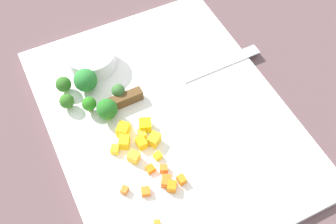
% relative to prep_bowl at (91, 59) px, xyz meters
% --- Properties ---
extents(ground_plane, '(4.00, 4.00, 0.00)m').
position_rel_prep_bowl_xyz_m(ground_plane, '(0.17, 0.08, -0.03)').
color(ground_plane, brown).
extents(cutting_board, '(0.52, 0.40, 0.01)m').
position_rel_prep_bowl_xyz_m(cutting_board, '(0.17, 0.08, -0.02)').
color(cutting_board, white).
rests_on(cutting_board, ground_plane).
extents(prep_bowl, '(0.09, 0.09, 0.04)m').
position_rel_prep_bowl_xyz_m(prep_bowl, '(0.00, 0.00, 0.00)').
color(prep_bowl, white).
rests_on(prep_bowl, cutting_board).
extents(chef_knife, '(0.03, 0.33, 0.02)m').
position_rel_prep_bowl_xyz_m(chef_knife, '(0.11, 0.08, -0.01)').
color(chef_knife, silver).
rests_on(chef_knife, cutting_board).
extents(carrot_dice_0, '(0.02, 0.02, 0.01)m').
position_rel_prep_bowl_xyz_m(carrot_dice_0, '(0.28, 0.02, -0.01)').
color(carrot_dice_0, orange).
rests_on(carrot_dice_0, cutting_board).
extents(carrot_dice_1, '(0.01, 0.01, 0.01)m').
position_rel_prep_bowl_xyz_m(carrot_dice_1, '(0.29, 0.04, -0.01)').
color(carrot_dice_1, orange).
rests_on(carrot_dice_1, cutting_board).
extents(carrot_dice_2, '(0.01, 0.01, 0.01)m').
position_rel_prep_bowl_xyz_m(carrot_dice_2, '(0.34, -0.02, -0.01)').
color(carrot_dice_2, orange).
rests_on(carrot_dice_2, cutting_board).
extents(carrot_dice_3, '(0.02, 0.02, 0.01)m').
position_rel_prep_bowl_xyz_m(carrot_dice_3, '(0.28, -0.02, -0.01)').
color(carrot_dice_3, orange).
rests_on(carrot_dice_3, cutting_board).
extents(carrot_dice_4, '(0.02, 0.02, 0.01)m').
position_rel_prep_bowl_xyz_m(carrot_dice_4, '(0.30, 0.02, -0.01)').
color(carrot_dice_4, orange).
rests_on(carrot_dice_4, cutting_board).
extents(carrot_dice_5, '(0.02, 0.02, 0.01)m').
position_rel_prep_bowl_xyz_m(carrot_dice_5, '(0.26, 0.02, -0.01)').
color(carrot_dice_5, orange).
rests_on(carrot_dice_5, cutting_board).
extents(carrot_dice_6, '(0.02, 0.02, 0.01)m').
position_rel_prep_bowl_xyz_m(carrot_dice_6, '(0.27, -0.05, -0.01)').
color(carrot_dice_6, orange).
rests_on(carrot_dice_6, cutting_board).
extents(carrot_dice_7, '(0.01, 0.01, 0.01)m').
position_rel_prep_bowl_xyz_m(carrot_dice_7, '(0.25, 0.01, -0.01)').
color(carrot_dice_7, orange).
rests_on(carrot_dice_7, cutting_board).
extents(pepper_dice_0, '(0.02, 0.02, 0.02)m').
position_rel_prep_bowl_xyz_m(pepper_dice_0, '(0.22, -0.01, -0.01)').
color(pepper_dice_0, yellow).
rests_on(pepper_dice_0, cutting_board).
extents(pepper_dice_1, '(0.03, 0.03, 0.02)m').
position_rel_prep_bowl_xyz_m(pepper_dice_1, '(0.17, 0.03, -0.01)').
color(pepper_dice_1, yellow).
rests_on(pepper_dice_1, cutting_board).
extents(pepper_dice_2, '(0.02, 0.01, 0.01)m').
position_rel_prep_bowl_xyz_m(pepper_dice_2, '(0.19, 0.02, -0.01)').
color(pepper_dice_2, yellow).
rests_on(pepper_dice_2, cutting_board).
extents(pepper_dice_3, '(0.01, 0.01, 0.01)m').
position_rel_prep_bowl_xyz_m(pepper_dice_3, '(0.24, 0.03, -0.01)').
color(pepper_dice_3, yellow).
rests_on(pepper_dice_3, cutting_board).
extents(pepper_dice_4, '(0.03, 0.03, 0.02)m').
position_rel_prep_bowl_xyz_m(pepper_dice_4, '(0.21, 0.03, -0.01)').
color(pepper_dice_4, yellow).
rests_on(pepper_dice_4, cutting_board).
extents(pepper_dice_5, '(0.03, 0.02, 0.02)m').
position_rel_prep_bowl_xyz_m(pepper_dice_5, '(0.19, -0.01, -0.01)').
color(pepper_dice_5, yellow).
rests_on(pepper_dice_5, cutting_board).
extents(pepper_dice_6, '(0.03, 0.03, 0.02)m').
position_rel_prep_bowl_xyz_m(pepper_dice_6, '(0.17, -0.01, -0.01)').
color(pepper_dice_6, yellow).
rests_on(pepper_dice_6, cutting_board).
extents(pepper_dice_7, '(0.02, 0.02, 0.01)m').
position_rel_prep_bowl_xyz_m(pepper_dice_7, '(0.19, -0.03, -0.01)').
color(pepper_dice_7, yellow).
rests_on(pepper_dice_7, cutting_board).
extents(pepper_dice_8, '(0.02, 0.02, 0.02)m').
position_rel_prep_bowl_xyz_m(pepper_dice_8, '(0.20, 0.01, -0.01)').
color(pepper_dice_8, yellow).
rests_on(pepper_dice_8, cutting_board).
extents(broccoli_floret_0, '(0.02, 0.02, 0.03)m').
position_rel_prep_bowl_xyz_m(broccoli_floret_0, '(0.09, 0.02, 0.00)').
color(broccoli_floret_0, '#93C45D').
rests_on(broccoli_floret_0, cutting_board).
extents(broccoli_floret_1, '(0.04, 0.04, 0.05)m').
position_rel_prep_bowl_xyz_m(broccoli_floret_1, '(0.05, -0.03, 0.01)').
color(broccoli_floret_1, '#93AE5A').
rests_on(broccoli_floret_1, cutting_board).
extents(broccoli_floret_2, '(0.03, 0.03, 0.03)m').
position_rel_prep_bowl_xyz_m(broccoli_floret_2, '(0.07, -0.07, -0.00)').
color(broccoli_floret_2, '#93B854').
rests_on(broccoli_floret_2, cutting_board).
extents(broccoli_floret_3, '(0.04, 0.04, 0.04)m').
position_rel_prep_bowl_xyz_m(broccoli_floret_3, '(0.13, -0.02, 0.01)').
color(broccoli_floret_3, '#88C254').
rests_on(broccoli_floret_3, cutting_board).
extents(broccoli_floret_4, '(0.03, 0.03, 0.03)m').
position_rel_prep_bowl_xyz_m(broccoli_floret_4, '(0.10, -0.04, 0.00)').
color(broccoli_floret_4, '#8EAB63').
rests_on(broccoli_floret_4, cutting_board).
extents(broccoli_floret_5, '(0.03, 0.03, 0.03)m').
position_rel_prep_bowl_xyz_m(broccoli_floret_5, '(0.04, -0.07, -0.00)').
color(broccoli_floret_5, '#8DB96A').
rests_on(broccoli_floret_5, cutting_board).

